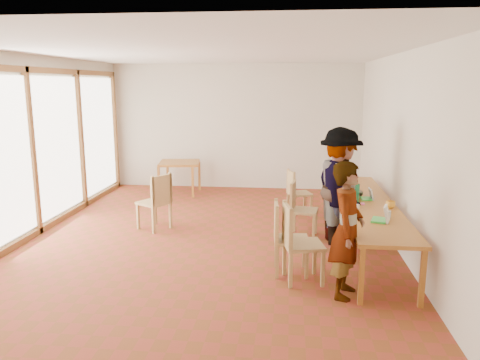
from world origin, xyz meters
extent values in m
plane|color=maroon|center=(0.00, 0.00, 0.00)|extent=(8.00, 8.00, 0.00)
cube|color=beige|center=(0.00, 4.00, 1.50)|extent=(6.00, 0.10, 3.00)
cube|color=beige|center=(0.00, -4.00, 1.50)|extent=(6.00, 0.10, 3.00)
cube|color=beige|center=(3.00, 0.00, 1.50)|extent=(0.10, 8.00, 3.00)
cube|color=white|center=(-2.96, 0.00, 1.50)|extent=(0.10, 8.00, 3.00)
cube|color=white|center=(0.00, 0.00, 3.02)|extent=(6.00, 8.00, 0.04)
cube|color=#AF6726|center=(2.50, -0.18, 0.72)|extent=(0.80, 4.00, 0.05)
cube|color=#AF6726|center=(2.16, -2.12, 0.35)|extent=(0.06, 0.06, 0.70)
cube|color=#AF6726|center=(2.16, 1.76, 0.35)|extent=(0.06, 0.06, 0.70)
cube|color=#AF6726|center=(2.84, -2.12, 0.35)|extent=(0.06, 0.06, 0.70)
cube|color=#AF6726|center=(2.84, 1.76, 0.35)|extent=(0.06, 0.06, 0.70)
cube|color=#AF6726|center=(-1.23, 3.20, 0.72)|extent=(0.90, 0.90, 0.05)
cube|color=#AF6726|center=(-1.62, 2.81, 0.35)|extent=(0.05, 0.05, 0.70)
cube|color=#AF6726|center=(-1.62, 3.59, 0.35)|extent=(0.05, 0.05, 0.70)
cube|color=#AF6726|center=(-0.84, 2.81, 0.35)|extent=(0.05, 0.05, 0.70)
cube|color=#AF6726|center=(-0.84, 3.59, 0.35)|extent=(0.05, 0.05, 0.70)
cube|color=tan|center=(1.51, -1.51, 0.49)|extent=(0.57, 0.57, 0.05)
cube|color=tan|center=(1.30, -1.55, 0.76)|extent=(0.14, 0.48, 0.50)
cube|color=tan|center=(1.36, -1.26, 0.47)|extent=(0.48, 0.48, 0.04)
cube|color=tan|center=(1.15, -1.27, 0.73)|extent=(0.07, 0.46, 0.48)
cube|color=tan|center=(1.57, 0.33, 0.44)|extent=(0.49, 0.49, 0.04)
cube|color=tan|center=(1.38, 0.36, 0.69)|extent=(0.11, 0.43, 0.45)
cube|color=tan|center=(1.52, 1.67, 0.42)|extent=(0.52, 0.52, 0.04)
cube|color=tan|center=(1.35, 1.61, 0.66)|extent=(0.17, 0.40, 0.43)
cube|color=tan|center=(-1.05, 0.47, 0.48)|extent=(0.64, 0.64, 0.04)
cube|color=tan|center=(-0.87, 0.36, 0.74)|extent=(0.28, 0.42, 0.49)
imported|color=gray|center=(2.00, -1.88, 0.82)|extent=(0.54, 0.68, 1.65)
imported|color=gray|center=(2.14, 0.21, 0.88)|extent=(0.76, 0.93, 1.77)
imported|color=gray|center=(2.11, 0.11, 0.93)|extent=(1.07, 1.37, 1.86)
cube|color=#3DD34A|center=(2.50, -1.20, 0.76)|extent=(0.25, 0.30, 0.03)
cube|color=white|center=(2.59, -1.23, 0.86)|extent=(0.14, 0.25, 0.22)
cube|color=#3DD34A|center=(2.51, -0.02, 0.76)|extent=(0.16, 0.22, 0.02)
cube|color=white|center=(2.59, -0.01, 0.84)|extent=(0.07, 0.20, 0.18)
cube|color=#3DD34A|center=(2.41, 1.13, 0.76)|extent=(0.24, 0.29, 0.03)
cube|color=white|center=(2.49, 1.11, 0.86)|extent=(0.13, 0.24, 0.21)
imported|color=gold|center=(2.78, -0.52, 0.80)|extent=(0.17, 0.17, 0.11)
cylinder|color=#1D7E46|center=(2.35, -0.20, 0.89)|extent=(0.07, 0.07, 0.28)
cylinder|color=silver|center=(2.66, -1.01, 0.80)|extent=(0.07, 0.07, 0.09)
cylinder|color=white|center=(2.29, -0.59, 0.78)|extent=(0.08, 0.08, 0.06)
cube|color=#E74F9E|center=(2.42, -0.33, 0.76)|extent=(0.05, 0.10, 0.01)
cube|color=black|center=(2.36, 1.62, 0.80)|extent=(0.16, 0.26, 0.09)
camera|label=1|loc=(1.30, -7.28, 2.52)|focal=35.00mm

